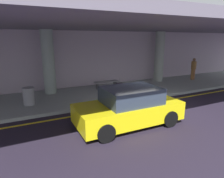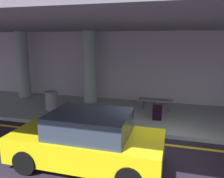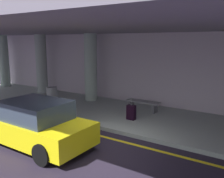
{
  "view_description": "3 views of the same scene",
  "coord_description": "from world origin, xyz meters",
  "px_view_note": "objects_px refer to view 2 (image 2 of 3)",
  "views": [
    {
      "loc": [
        -5.7,
        -7.49,
        3.31
      ],
      "look_at": [
        -1.27,
        1.58,
        0.72
      ],
      "focal_mm": 31.64,
      "sensor_mm": 36.0,
      "label": 1
    },
    {
      "loc": [
        0.24,
        -6.63,
        3.4
      ],
      "look_at": [
        -2.35,
        2.68,
        1.27
      ],
      "focal_mm": 36.56,
      "sensor_mm": 36.0,
      "label": 2
    },
    {
      "loc": [
        4.55,
        -6.4,
        3.4
      ],
      "look_at": [
        -1.24,
        2.28,
        1.38
      ],
      "focal_mm": 40.0,
      "sensor_mm": 36.0,
      "label": 3
    }
  ],
  "objects_px": {
    "support_column_center": "(90,67)",
    "bench_metal": "(156,102)",
    "support_column_left_mid": "(23,65)",
    "suitcase_upright_primary": "(157,113)",
    "car_yellow_taxi": "(88,140)",
    "trash_bin_steel": "(51,100)"
  },
  "relations": [
    {
      "from": "bench_metal",
      "to": "support_column_center",
      "type": "bearing_deg",
      "value": 172.51
    },
    {
      "from": "support_column_center",
      "to": "suitcase_upright_primary",
      "type": "bearing_deg",
      "value": -27.63
    },
    {
      "from": "bench_metal",
      "to": "trash_bin_steel",
      "type": "relative_size",
      "value": 1.88
    },
    {
      "from": "support_column_center",
      "to": "suitcase_upright_primary",
      "type": "distance_m",
      "value": 4.38
    },
    {
      "from": "support_column_left_mid",
      "to": "bench_metal",
      "type": "distance_m",
      "value": 7.61
    },
    {
      "from": "support_column_left_mid",
      "to": "suitcase_upright_primary",
      "type": "bearing_deg",
      "value": -14.01
    },
    {
      "from": "suitcase_upright_primary",
      "to": "support_column_center",
      "type": "bearing_deg",
      "value": 147.49
    },
    {
      "from": "support_column_left_mid",
      "to": "bench_metal",
      "type": "bearing_deg",
      "value": -3.48
    },
    {
      "from": "support_column_center",
      "to": "trash_bin_steel",
      "type": "xyz_separation_m",
      "value": [
        -1.3,
        -1.72,
        -1.4
      ]
    },
    {
      "from": "support_column_center",
      "to": "bench_metal",
      "type": "relative_size",
      "value": 2.28
    },
    {
      "from": "trash_bin_steel",
      "to": "support_column_left_mid",
      "type": "bearing_deg",
      "value": 147.49
    },
    {
      "from": "support_column_left_mid",
      "to": "support_column_center",
      "type": "bearing_deg",
      "value": 0.0
    },
    {
      "from": "car_yellow_taxi",
      "to": "support_column_center",
      "type": "bearing_deg",
      "value": 106.61
    },
    {
      "from": "bench_metal",
      "to": "trash_bin_steel",
      "type": "height_order",
      "value": "trash_bin_steel"
    },
    {
      "from": "support_column_left_mid",
      "to": "suitcase_upright_primary",
      "type": "xyz_separation_m",
      "value": [
        7.64,
        -1.91,
        -1.51
      ]
    },
    {
      "from": "support_column_center",
      "to": "bench_metal",
      "type": "height_order",
      "value": "support_column_center"
    },
    {
      "from": "bench_metal",
      "to": "trash_bin_steel",
      "type": "distance_m",
      "value": 4.91
    },
    {
      "from": "suitcase_upright_primary",
      "to": "bench_metal",
      "type": "distance_m",
      "value": 1.47
    },
    {
      "from": "support_column_left_mid",
      "to": "car_yellow_taxi",
      "type": "bearing_deg",
      "value": -42.74
    },
    {
      "from": "support_column_center",
      "to": "suitcase_upright_primary",
      "type": "relative_size",
      "value": 4.06
    },
    {
      "from": "support_column_center",
      "to": "suitcase_upright_primary",
      "type": "xyz_separation_m",
      "value": [
        3.64,
        -1.91,
        -1.51
      ]
    },
    {
      "from": "suitcase_upright_primary",
      "to": "car_yellow_taxi",
      "type": "bearing_deg",
      "value": -118.0
    }
  ]
}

